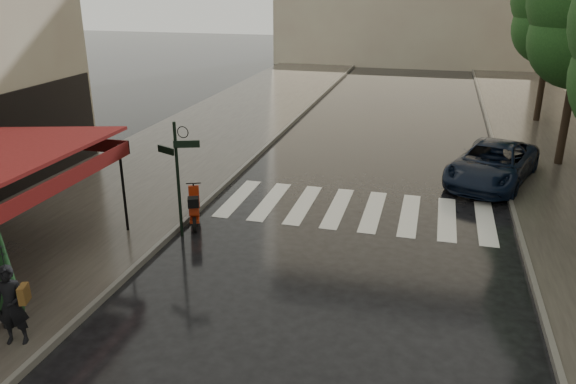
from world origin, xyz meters
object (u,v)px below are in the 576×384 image
at_px(pedestrian_with_umbrella, 4,265).
at_px(parasol_front, 1,258).
at_px(scooter, 194,209).
at_px(parked_car, 492,163).

bearing_deg(pedestrian_with_umbrella, parasol_front, 117.34).
height_order(pedestrian_with_umbrella, scooter, pedestrian_with_umbrella).
bearing_deg(parasol_front, pedestrian_with_umbrella, -44.09).
bearing_deg(pedestrian_with_umbrella, parked_car, 33.85).
bearing_deg(scooter, parked_car, 11.87).
distance_m(scooter, parasol_front, 5.75).
relative_size(scooter, parasol_front, 0.57).
distance_m(pedestrian_with_umbrella, scooter, 6.18).
xyz_separation_m(pedestrian_with_umbrella, scooter, (0.87, 5.99, -1.24)).
bearing_deg(scooter, parasol_front, -127.65).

